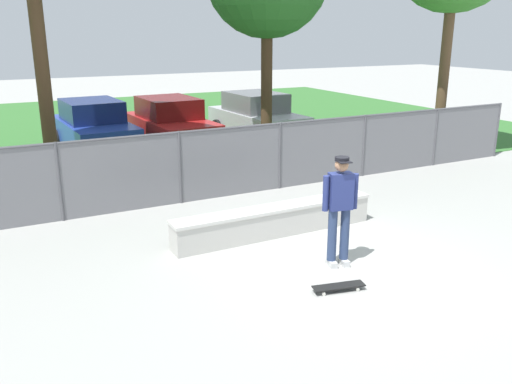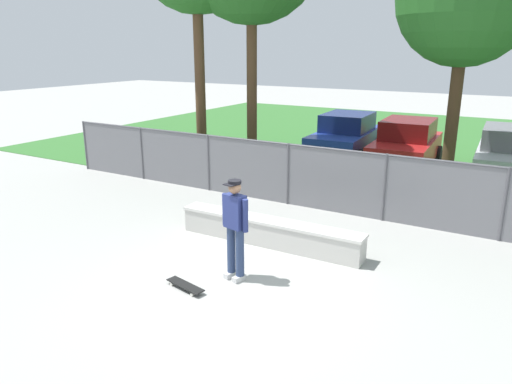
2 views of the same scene
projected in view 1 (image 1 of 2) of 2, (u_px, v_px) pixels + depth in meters
The scene contains 9 objects.
ground_plane at pixel (348, 266), 8.92m from camera, with size 80.00×80.00×0.00m, color #9E9E99.
grass_strip at pixel (123, 127), 21.49m from camera, with size 29.86×20.00×0.02m, color #336B2D.
concrete_ledge at pixel (275, 220), 10.22m from camera, with size 4.12×0.53×0.56m.
skateboarder at pixel (340, 206), 8.68m from camera, with size 0.59×0.36×1.84m.
skateboard at pixel (339, 286), 8.06m from camera, with size 0.82×0.36×0.09m.
chainlink_fence at pixel (232, 158), 12.48m from camera, with size 17.93×0.07×1.64m.
car_blue at pixel (94, 127), 16.82m from camera, with size 2.18×4.29×1.66m.
car_red at pixel (170, 123), 17.44m from camera, with size 2.18×4.29×1.66m.
car_silver at pixel (257, 117), 18.79m from camera, with size 2.18×4.29×1.66m.
Camera 1 is at (-5.11, -6.56, 3.76)m, focal length 37.83 mm.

